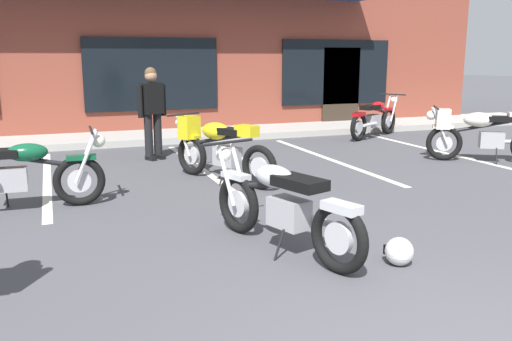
% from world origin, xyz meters
% --- Properties ---
extents(ground_plane, '(80.00, 80.00, 0.00)m').
position_xyz_m(ground_plane, '(0.00, 3.41, 0.00)').
color(ground_plane, '#47474C').
extents(sidewalk_kerb, '(22.00, 1.80, 0.14)m').
position_xyz_m(sidewalk_kerb, '(0.00, 10.45, 0.07)').
color(sidewalk_kerb, '#A8A59E').
rests_on(sidewalk_kerb, ground_plane).
extents(brick_storefront_building, '(18.52, 6.90, 4.16)m').
position_xyz_m(brick_storefront_building, '(0.00, 14.15, 2.08)').
color(brick_storefront_building, brown).
rests_on(brick_storefront_building, ground_plane).
extents(painted_stall_lines, '(9.90, 4.80, 0.01)m').
position_xyz_m(painted_stall_lines, '(0.00, 6.85, 0.00)').
color(painted_stall_lines, silver).
rests_on(painted_stall_lines, ground_plane).
extents(motorcycle_foreground_classic, '(0.99, 2.04, 0.98)m').
position_xyz_m(motorcycle_foreground_classic, '(-0.30, 2.76, 0.46)').
color(motorcycle_foreground_classic, black).
rests_on(motorcycle_foreground_classic, ground_plane).
extents(motorcycle_red_sportbike, '(1.91, 1.28, 0.98)m').
position_xyz_m(motorcycle_red_sportbike, '(4.77, 8.93, 0.46)').
color(motorcycle_red_sportbike, black).
rests_on(motorcycle_red_sportbike, ground_plane).
extents(motorcycle_black_cruiser, '(1.23, 1.94, 0.98)m').
position_xyz_m(motorcycle_black_cruiser, '(0.02, 5.89, 0.53)').
color(motorcycle_black_cruiser, black).
rests_on(motorcycle_black_cruiser, ground_plane).
extents(motorcycle_silver_naked, '(2.11, 0.66, 0.98)m').
position_xyz_m(motorcycle_silver_naked, '(-2.74, 5.17, 0.46)').
color(motorcycle_silver_naked, black).
rests_on(motorcycle_silver_naked, ground_plane).
extents(motorcycle_blue_standard, '(1.85, 1.38, 0.98)m').
position_xyz_m(motorcycle_blue_standard, '(4.84, 5.67, 0.53)').
color(motorcycle_blue_standard, black).
rests_on(motorcycle_blue_standard, ground_plane).
extents(person_by_back_row, '(0.59, 0.39, 1.68)m').
position_xyz_m(person_by_back_row, '(-0.59, 7.99, 0.95)').
color(person_by_back_row, black).
rests_on(person_by_back_row, ground_plane).
extents(helmet_on_pavement, '(0.26, 0.26, 0.26)m').
position_xyz_m(helmet_on_pavement, '(0.54, 2.02, 0.13)').
color(helmet_on_pavement, silver).
rests_on(helmet_on_pavement, ground_plane).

